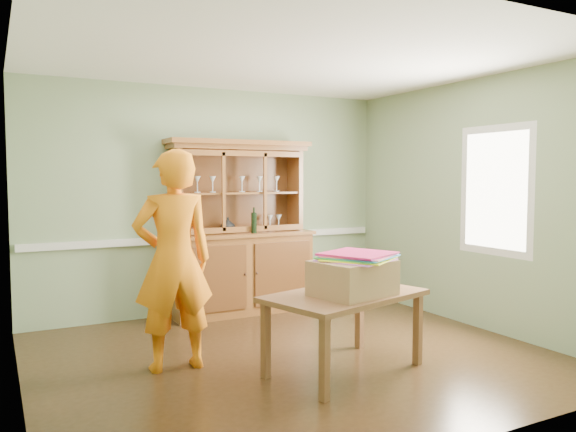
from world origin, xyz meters
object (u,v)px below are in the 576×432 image
china_hutch (241,252)px  person (173,260)px  cardboard_box (353,278)px  dining_table (345,302)px

china_hutch → person: china_hutch is taller
china_hutch → cardboard_box: size_ratio=3.35×
china_hutch → cardboard_box: (-0.03, -2.42, 0.08)m
dining_table → cardboard_box: size_ratio=2.42×
person → cardboard_box: bearing=148.9°
china_hutch → person: (-1.29, -1.59, 0.21)m
cardboard_box → person: bearing=146.8°
china_hutch → dining_table: bearing=-91.0°
cardboard_box → dining_table: bearing=96.9°
dining_table → cardboard_box: cardboard_box is taller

